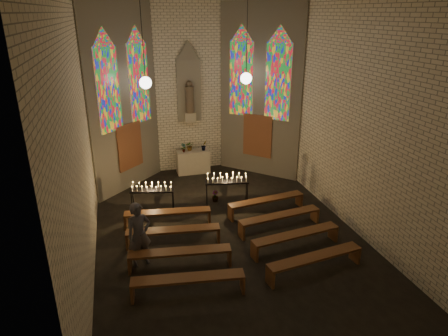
{
  "coord_description": "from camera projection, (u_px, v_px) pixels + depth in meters",
  "views": [
    {
      "loc": [
        -3.02,
        -10.55,
        6.58
      ],
      "look_at": [
        0.12,
        0.84,
        1.94
      ],
      "focal_mm": 32.0,
      "sensor_mm": 36.0,
      "label": 1
    }
  ],
  "objects": [
    {
      "name": "flower_vase_right",
      "position": [
        204.0,
        145.0,
        17.13
      ],
      "size": [
        0.29,
        0.27,
        0.43
      ],
      "primitive_type": "imported",
      "rotation": [
        0.0,
        0.0,
        0.41
      ],
      "color": "#4C723F",
      "rests_on": "altar"
    },
    {
      "name": "pew_left_1",
      "position": [
        173.0,
        232.0,
        11.93
      ],
      "size": [
        2.81,
        0.76,
        0.53
      ],
      "rotation": [
        0.0,
        0.0,
        -0.14
      ],
      "color": "brown",
      "rests_on": "ground"
    },
    {
      "name": "votive_stand_left",
      "position": [
        152.0,
        188.0,
        13.64
      ],
      "size": [
        1.53,
        0.69,
        1.1
      ],
      "rotation": [
        0.0,
        0.0,
        -0.23
      ],
      "color": "black",
      "rests_on": "ground"
    },
    {
      "name": "room",
      "position": [
        202.0,
        97.0,
        14.29
      ],
      "size": [
        8.22,
        12.43,
        7.0
      ],
      "color": "beige",
      "rests_on": "ground"
    },
    {
      "name": "altar",
      "position": [
        193.0,
        162.0,
        17.33
      ],
      "size": [
        1.4,
        0.6,
        1.0
      ],
      "primitive_type": "cube",
      "color": "beige",
      "rests_on": "ground"
    },
    {
      "name": "aisle_flower_pot",
      "position": [
        215.0,
        196.0,
        14.76
      ],
      "size": [
        0.31,
        0.31,
        0.42
      ],
      "primitive_type": "imported",
      "rotation": [
        0.0,
        0.0,
        -0.39
      ],
      "color": "#4C723F",
      "rests_on": "ground"
    },
    {
      "name": "votive_stand_right",
      "position": [
        227.0,
        180.0,
        14.23
      ],
      "size": [
        1.6,
        0.64,
        1.14
      ],
      "rotation": [
        0.0,
        0.0,
        -0.18
      ],
      "color": "black",
      "rests_on": "ground"
    },
    {
      "name": "floor",
      "position": [
        227.0,
        235.0,
        12.62
      ],
      "size": [
        12.0,
        12.0,
        0.0
      ],
      "primitive_type": "plane",
      "color": "black",
      "rests_on": "ground"
    },
    {
      "name": "visitor",
      "position": [
        139.0,
        234.0,
        10.85
      ],
      "size": [
        0.78,
        0.64,
        1.85
      ],
      "primitive_type": "imported",
      "rotation": [
        0.0,
        0.0,
        0.33
      ],
      "color": "#51505A",
      "rests_on": "ground"
    },
    {
      "name": "flower_vase_left",
      "position": [
        184.0,
        148.0,
        16.91
      ],
      "size": [
        0.25,
        0.21,
        0.39
      ],
      "primitive_type": "imported",
      "rotation": [
        0.0,
        0.0,
        0.39
      ],
      "color": "#4C723F",
      "rests_on": "altar"
    },
    {
      "name": "pew_right_2",
      "position": [
        296.0,
        236.0,
        11.7
      ],
      "size": [
        2.81,
        0.76,
        0.53
      ],
      "rotation": [
        0.0,
        0.0,
        0.14
      ],
      "color": "brown",
      "rests_on": "ground"
    },
    {
      "name": "pew_left_0",
      "position": [
        168.0,
        214.0,
        13.01
      ],
      "size": [
        2.81,
        0.76,
        0.53
      ],
      "rotation": [
        0.0,
        0.0,
        -0.14
      ],
      "color": "brown",
      "rests_on": "ground"
    },
    {
      "name": "pew_right_1",
      "position": [
        280.0,
        217.0,
        12.78
      ],
      "size": [
        2.81,
        0.76,
        0.53
      ],
      "rotation": [
        0.0,
        0.0,
        0.14
      ],
      "color": "brown",
      "rests_on": "ground"
    },
    {
      "name": "pew_left_3",
      "position": [
        188.0,
        280.0,
        9.78
      ],
      "size": [
        2.81,
        0.76,
        0.53
      ],
      "rotation": [
        0.0,
        0.0,
        -0.14
      ],
      "color": "brown",
      "rests_on": "ground"
    },
    {
      "name": "flower_vase_center",
      "position": [
        190.0,
        146.0,
        17.13
      ],
      "size": [
        0.42,
        0.39,
        0.4
      ],
      "primitive_type": "imported",
      "rotation": [
        0.0,
        0.0,
        -0.23
      ],
      "color": "#4C723F",
      "rests_on": "altar"
    },
    {
      "name": "pew_left_2",
      "position": [
        180.0,
        254.0,
        10.85
      ],
      "size": [
        2.81,
        0.76,
        0.53
      ],
      "rotation": [
        0.0,
        0.0,
        -0.14
      ],
      "color": "brown",
      "rests_on": "ground"
    },
    {
      "name": "pew_right_3",
      "position": [
        315.0,
        259.0,
        10.62
      ],
      "size": [
        2.81,
        0.76,
        0.53
      ],
      "rotation": [
        0.0,
        0.0,
        0.14
      ],
      "color": "brown",
      "rests_on": "ground"
    },
    {
      "name": "pew_right_0",
      "position": [
        266.0,
        201.0,
        13.86
      ],
      "size": [
        2.81,
        0.76,
        0.53
      ],
      "rotation": [
        0.0,
        0.0,
        0.14
      ],
      "color": "brown",
      "rests_on": "ground"
    }
  ]
}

